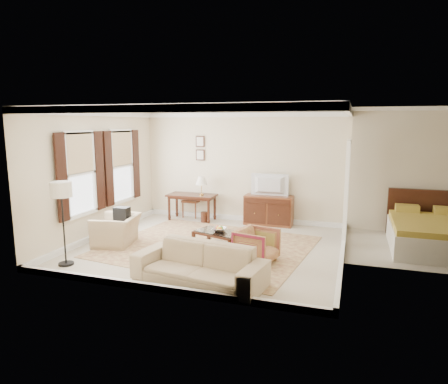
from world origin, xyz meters
The scene contains 21 objects.
room_shell centered at (0.00, 0.00, 2.47)m, with size 5.51×5.01×2.91m.
annex_bedroom centered at (4.49, 1.15, 0.34)m, with size 3.00×2.70×2.90m.
window_front centered at (-2.70, -0.70, 1.55)m, with size 0.12×1.56×1.80m, color #CCB284, non-canonical shape.
window_rear centered at (-2.70, 0.90, 1.55)m, with size 0.12×1.56×1.80m, color #CCB284, non-canonical shape.
doorway centered at (2.71, 1.50, 1.08)m, with size 0.10×1.12×2.25m, color white, non-canonical shape.
rug centered at (-0.05, -0.05, 0.01)m, with size 4.12×3.53×0.01m, color brown.
writing_desk centered at (-1.30, 2.08, 0.60)m, with size 1.30×0.65×0.71m.
desk_chair centered at (-1.46, 2.43, 0.53)m, with size 0.45×0.45×1.05m, color brown, non-canonical shape.
desk_lamp centered at (-1.02, 2.08, 0.96)m, with size 0.32×0.32×0.50m, color silver, non-canonical shape.
framed_prints centered at (-1.20, 2.47, 1.94)m, with size 0.25×0.04×0.68m, color #3B1B10, non-canonical shape.
sideboard centered at (0.79, 2.23, 0.38)m, with size 1.25×0.48×0.77m, color brown.
tv centered at (0.79, 2.21, 1.23)m, with size 0.93×0.53×0.12m, color black.
coffee_table centered at (0.25, -0.22, 0.31)m, with size 1.11×0.84×0.42m.
fruit_bowl centered at (0.27, -0.22, 0.47)m, with size 0.42×0.42×0.10m, color silver.
book_a centered at (0.12, -0.19, 0.17)m, with size 0.28×0.04×0.38m, color brown.
book_b centered at (0.38, -0.25, 0.16)m, with size 0.28×0.03×0.38m, color brown.
striped_armchair centered at (1.17, -0.66, 0.36)m, with size 0.70×0.65×0.72m, color maroon.
club_armchair centered at (-2.00, -0.49, 0.43)m, with size 0.98×0.64×0.86m, color tan.
backpack centered at (-1.91, -0.41, 0.67)m, with size 0.32×0.22×0.40m, color black.
sofa centered at (0.50, -1.93, 0.43)m, with size 2.21×0.65×0.86m, color tan.
floor_lamp centered at (-2.19, -1.91, 1.32)m, with size 0.39×0.39×1.57m.
Camera 1 is at (2.84, -7.76, 2.63)m, focal length 32.00 mm.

